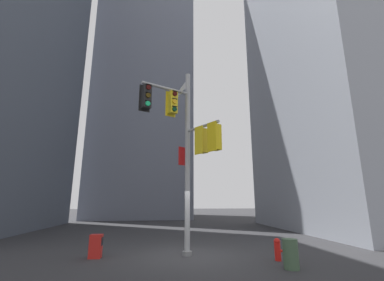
{
  "coord_description": "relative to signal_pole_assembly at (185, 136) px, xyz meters",
  "views": [
    {
      "loc": [
        -1.04,
        -10.85,
        2.12
      ],
      "look_at": [
        0.25,
        0.51,
        4.8
      ],
      "focal_mm": 24.01,
      "sensor_mm": 36.0,
      "label": 1
    }
  ],
  "objects": [
    {
      "name": "ground",
      "position": [
        0.17,
        0.5,
        -4.76
      ],
      "size": [
        120.0,
        120.0,
        0.0
      ],
      "primitive_type": "plane",
      "color": "#2D2D30"
    },
    {
      "name": "building_tower_right",
      "position": [
        15.43,
        7.69,
        13.61
      ],
      "size": [
        14.37,
        14.37,
        36.73
      ],
      "primitive_type": "cube",
      "color": "#9399A3",
      "rests_on": "ground"
    },
    {
      "name": "building_mid_block",
      "position": [
        -3.58,
        25.28,
        15.27
      ],
      "size": [
        12.46,
        12.46,
        40.06
      ],
      "primitive_type": "cube",
      "color": "slate",
      "rests_on": "ground"
    },
    {
      "name": "signal_pole_assembly",
      "position": [
        0.0,
        0.0,
        0.0
      ],
      "size": [
        3.3,
        2.35,
        7.82
      ],
      "color": "#9EA0A3",
      "rests_on": "ground"
    },
    {
      "name": "fire_hydrant",
      "position": [
        3.35,
        -0.78,
        -4.35
      ],
      "size": [
        0.33,
        0.23,
        0.77
      ],
      "color": "red",
      "rests_on": "ground"
    },
    {
      "name": "newspaper_box",
      "position": [
        -3.33,
        0.4,
        -4.33
      ],
      "size": [
        0.45,
        0.36,
        0.85
      ],
      "color": "red",
      "rests_on": "ground"
    },
    {
      "name": "trash_bin",
      "position": [
        3.26,
        -1.95,
        -4.3
      ],
      "size": [
        0.48,
        0.48,
        0.91
      ],
      "primitive_type": "cylinder",
      "color": "#3F593F",
      "rests_on": "ground"
    }
  ]
}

